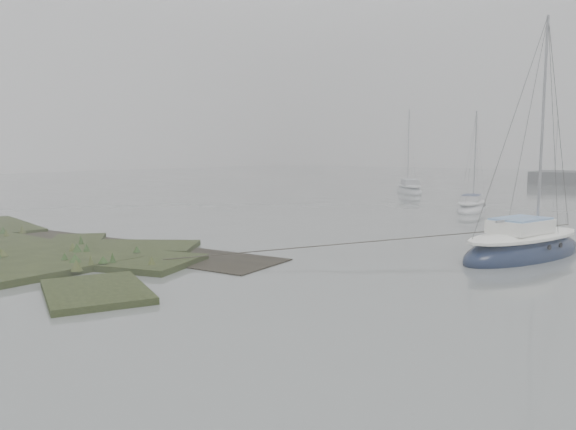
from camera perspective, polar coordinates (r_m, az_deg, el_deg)
The scene contains 5 objects.
ground at distance 41.32m, azimuth 18.59°, elevation 0.96°, with size 160.00×160.00×0.00m, color slate.
sailboat_main at distance 21.86m, azimuth 22.81°, elevation -3.21°, with size 3.83×6.87×9.22m.
sailboat_white at distance 37.13m, azimuth 18.14°, elevation 0.70°, with size 2.44×5.02×6.79m.
sailboat_far_a at distance 51.19m, azimuth 12.21°, elevation 2.46°, with size 5.01×5.67×8.09m.
sailboat_far_c at distance 74.06m, azimuth 25.80°, elevation 3.18°, with size 5.53×4.95×7.92m.
Camera 1 is at (13.44, -8.88, 3.81)m, focal length 35.00 mm.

